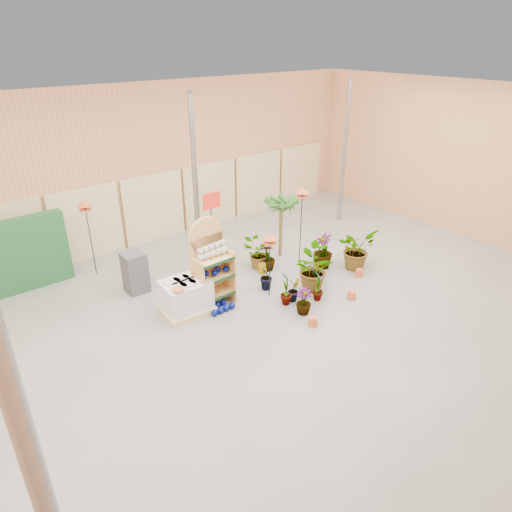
{
  "coord_description": "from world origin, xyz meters",
  "views": [
    {
      "loc": [
        -5.66,
        -5.85,
        5.64
      ],
      "look_at": [
        0.3,
        1.5,
        1.0
      ],
      "focal_mm": 32.0,
      "sensor_mm": 36.0,
      "label": 1
    }
  ],
  "objects_px": {
    "pallet_stack": "(186,296)",
    "bird_table_front": "(270,238)",
    "display_shelf": "(210,265)",
    "potted_plant_2": "(311,268)"
  },
  "relations": [
    {
      "from": "display_shelf",
      "to": "bird_table_front",
      "type": "xyz_separation_m",
      "value": [
        1.22,
        -0.65,
        0.55
      ]
    },
    {
      "from": "display_shelf",
      "to": "pallet_stack",
      "type": "height_order",
      "value": "display_shelf"
    },
    {
      "from": "pallet_stack",
      "to": "potted_plant_2",
      "type": "distance_m",
      "value": 3.07
    },
    {
      "from": "pallet_stack",
      "to": "potted_plant_2",
      "type": "relative_size",
      "value": 1.06
    },
    {
      "from": "pallet_stack",
      "to": "display_shelf",
      "type": "bearing_deg",
      "value": 4.39
    },
    {
      "from": "pallet_stack",
      "to": "bird_table_front",
      "type": "height_order",
      "value": "bird_table_front"
    },
    {
      "from": "display_shelf",
      "to": "pallet_stack",
      "type": "bearing_deg",
      "value": 179.14
    },
    {
      "from": "pallet_stack",
      "to": "potted_plant_2",
      "type": "xyz_separation_m",
      "value": [
        2.9,
        -1.0,
        0.15
      ]
    },
    {
      "from": "display_shelf",
      "to": "pallet_stack",
      "type": "xyz_separation_m",
      "value": [
        -0.67,
        -0.01,
        -0.56
      ]
    },
    {
      "from": "pallet_stack",
      "to": "bird_table_front",
      "type": "xyz_separation_m",
      "value": [
        1.89,
        -0.64,
        1.11
      ]
    }
  ]
}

